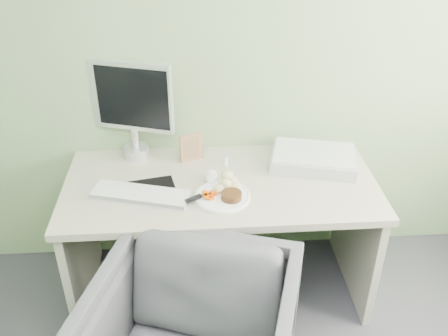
{
  "coord_description": "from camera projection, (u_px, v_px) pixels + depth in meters",
  "views": [
    {
      "loc": [
        -0.13,
        -0.51,
        2.13
      ],
      "look_at": [
        0.01,
        1.5,
        0.89
      ],
      "focal_mm": 40.0,
      "sensor_mm": 36.0,
      "label": 1
    }
  ],
  "objects": [
    {
      "name": "computer_mouse",
      "position": [
        211.0,
        177.0,
        2.56
      ],
      "size": [
        0.07,
        0.12,
        0.04
      ],
      "primitive_type": "ellipsoid",
      "rotation": [
        0.0,
        0.0,
        -0.05
      ],
      "color": "white",
      "rests_on": "desk"
    },
    {
      "name": "monitor",
      "position": [
        132.0,
        105.0,
        2.63
      ],
      "size": [
        0.44,
        0.18,
        0.54
      ],
      "rotation": [
        0.0,
        0.0,
        -0.32
      ],
      "color": "silver",
      "rests_on": "desk"
    },
    {
      "name": "potato_pile",
      "position": [
        227.0,
        184.0,
        2.45
      ],
      "size": [
        0.13,
        0.09,
        0.07
      ],
      "primitive_type": "ellipsoid",
      "rotation": [
        0.0,
        0.0,
        -0.03
      ],
      "color": "tan",
      "rests_on": "plate"
    },
    {
      "name": "plate",
      "position": [
        223.0,
        197.0,
        2.43
      ],
      "size": [
        0.27,
        0.27,
        0.01
      ],
      "primitive_type": "cylinder",
      "color": "white",
      "rests_on": "desk"
    },
    {
      "name": "eyedrop_bottle",
      "position": [
        226.0,
        161.0,
        2.68
      ],
      "size": [
        0.02,
        0.02,
        0.06
      ],
      "color": "white",
      "rests_on": "desk"
    },
    {
      "name": "scanner",
      "position": [
        313.0,
        159.0,
        2.68
      ],
      "size": [
        0.5,
        0.4,
        0.07
      ],
      "primitive_type": "cube",
      "rotation": [
        0.0,
        0.0,
        -0.25
      ],
      "color": "#ADB0B4",
      "rests_on": "desk"
    },
    {
      "name": "wall_back",
      "position": [
        215.0,
        41.0,
        2.55
      ],
      "size": [
        3.5,
        0.0,
        3.5
      ],
      "primitive_type": "plane",
      "rotation": [
        1.57,
        0.0,
        0.0
      ],
      "color": "gray",
      "rests_on": "floor"
    },
    {
      "name": "keyboard",
      "position": [
        141.0,
        194.0,
        2.43
      ],
      "size": [
        0.5,
        0.27,
        0.02
      ],
      "primitive_type": "cube",
      "rotation": [
        0.0,
        0.0,
        -0.28
      ],
      "color": "white",
      "rests_on": "desk"
    },
    {
      "name": "steak_knife",
      "position": [
        200.0,
        196.0,
        2.4
      ],
      "size": [
        0.2,
        0.14,
        0.02
      ],
      "rotation": [
        0.0,
        0.0,
        0.58
      ],
      "color": "silver",
      "rests_on": "plate"
    },
    {
      "name": "steak",
      "position": [
        231.0,
        196.0,
        2.4
      ],
      "size": [
        0.1,
        0.1,
        0.03
      ],
      "primitive_type": "cylinder",
      "rotation": [
        0.0,
        0.0,
        -0.0
      ],
      "color": "black",
      "rests_on": "plate"
    },
    {
      "name": "photo_frame",
      "position": [
        191.0,
        147.0,
        2.7
      ],
      "size": [
        0.12,
        0.06,
        0.16
      ],
      "primitive_type": "cube",
      "rotation": [
        0.0,
        0.0,
        0.39
      ],
      "color": "#8F5C42",
      "rests_on": "desk"
    },
    {
      "name": "desk",
      "position": [
        221.0,
        211.0,
        2.65
      ],
      "size": [
        1.6,
        0.75,
        0.73
      ],
      "color": "#B0A994",
      "rests_on": "floor"
    },
    {
      "name": "carrot_heap",
      "position": [
        210.0,
        194.0,
        2.4
      ],
      "size": [
        0.07,
        0.06,
        0.04
      ],
      "primitive_type": "cube",
      "rotation": [
        0.0,
        0.0,
        -0.12
      ],
      "color": "#FF5605",
      "rests_on": "plate"
    },
    {
      "name": "mousepad",
      "position": [
        152.0,
        189.0,
        2.5
      ],
      "size": [
        0.26,
        0.24,
        0.0
      ],
      "primitive_type": "cube",
      "rotation": [
        0.0,
        0.0,
        0.2
      ],
      "color": "black",
      "rests_on": "desk"
    }
  ]
}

